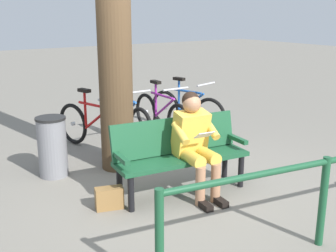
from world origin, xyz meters
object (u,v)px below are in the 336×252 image
(bicycle_black, at_px, (162,116))
(bicycle_green, at_px, (124,120))
(person_reading, at_px, (195,139))
(tree_trunk, at_px, (114,26))
(bicycle_red, at_px, (187,111))
(bench, at_px, (179,150))
(handbag, at_px, (109,198))
(litter_bin, at_px, (52,147))
(bicycle_purple, at_px, (94,127))

(bicycle_black, xyz_separation_m, bicycle_green, (0.65, -0.11, 0.00))
(person_reading, distance_m, tree_trunk, 1.80)
(tree_trunk, xyz_separation_m, bicycle_black, (-1.31, -0.91, -1.53))
(bicycle_red, relative_size, bicycle_black, 0.98)
(bench, relative_size, bicycle_black, 0.98)
(person_reading, bearing_deg, tree_trunk, -68.72)
(person_reading, height_order, bicycle_red, person_reading)
(handbag, xyz_separation_m, bicycle_black, (-1.98, -1.99, 0.24))
(litter_bin, distance_m, bicycle_green, 1.71)
(tree_trunk, bearing_deg, bench, 102.18)
(bicycle_black, bearing_deg, bicycle_green, -99.87)
(person_reading, bearing_deg, bench, -55.15)
(person_reading, relative_size, bicycle_black, 0.71)
(bicycle_purple, bearing_deg, bicycle_black, 75.73)
(handbag, height_order, bicycle_black, bicycle_black)
(tree_trunk, relative_size, bicycle_red, 2.30)
(tree_trunk, distance_m, bicycle_black, 2.21)
(bench, height_order, bicycle_red, bicycle_red)
(handbag, xyz_separation_m, bicycle_red, (-2.56, -2.06, 0.24))
(bench, xyz_separation_m, handbag, (0.91, -0.03, -0.39))
(bicycle_black, distance_m, bicycle_green, 0.66)
(bench, xyz_separation_m, bicycle_red, (-1.65, -2.08, -0.15))
(bench, bearing_deg, person_reading, 124.85)
(bench, height_order, bicycle_black, bicycle_black)
(litter_bin, bearing_deg, person_reading, 128.48)
(tree_trunk, height_order, litter_bin, tree_trunk)
(litter_bin, bearing_deg, handbag, 97.53)
(handbag, height_order, bicycle_green, bicycle_green)
(bicycle_red, height_order, bicycle_black, same)
(bicycle_green, bearing_deg, bicycle_black, 79.00)
(handbag, bearing_deg, bicycle_purple, -110.21)
(bicycle_red, bearing_deg, tree_trunk, -77.21)
(person_reading, height_order, bicycle_black, person_reading)
(bench, bearing_deg, handbag, 5.10)
(person_reading, height_order, bicycle_purple, person_reading)
(person_reading, bearing_deg, handbag, -4.69)
(bicycle_black, relative_size, bicycle_purple, 1.03)
(bench, relative_size, bicycle_purple, 1.01)
(bicycle_black, height_order, bicycle_purple, same)
(bicycle_green, xyz_separation_m, bicycle_purple, (0.61, 0.15, 0.00))
(bicycle_red, bearing_deg, handbag, -65.85)
(bench, xyz_separation_m, bicycle_purple, (0.19, -1.97, -0.15))
(bicycle_green, bearing_deg, bicycle_red, 86.57)
(bicycle_purple, bearing_deg, handbag, -36.40)
(bicycle_green, relative_size, bicycle_purple, 1.03)
(litter_bin, relative_size, bicycle_black, 0.47)
(bicycle_red, height_order, bicycle_purple, same)
(person_reading, height_order, bicycle_green, person_reading)
(bench, distance_m, tree_trunk, 1.78)
(bench, distance_m, person_reading, 0.26)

